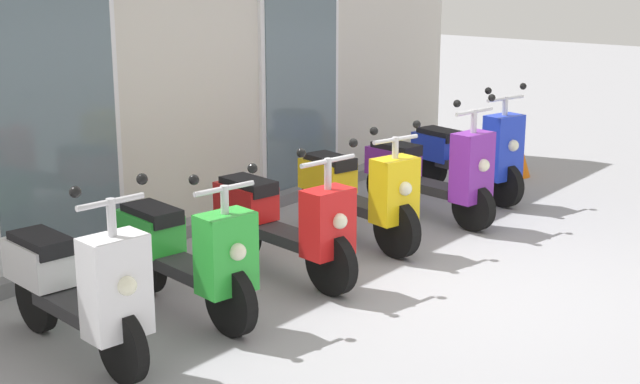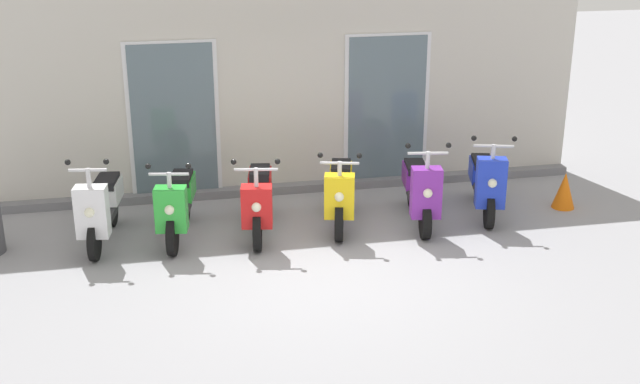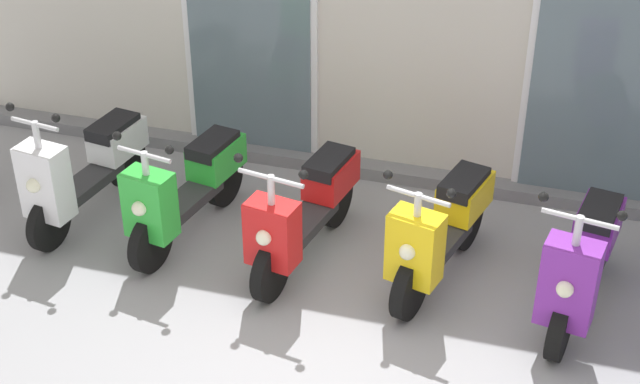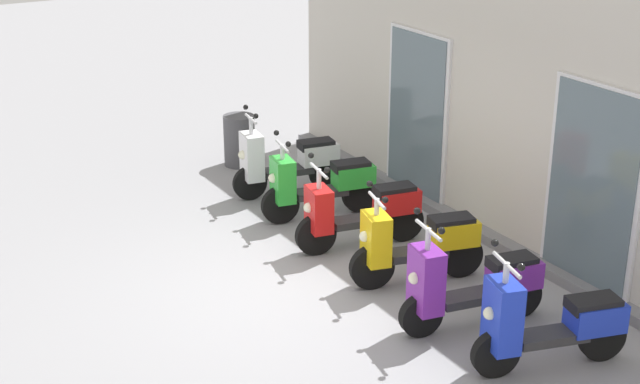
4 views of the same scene
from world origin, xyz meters
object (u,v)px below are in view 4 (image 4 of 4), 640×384
scooter_purple (470,284)px  trash_bin (239,140)px  scooter_blue (548,323)px  scooter_green (320,184)px  scooter_white (285,160)px  scooter_red (360,211)px  scooter_yellow (416,243)px

scooter_purple → trash_bin: (-5.56, 0.14, -0.09)m
scooter_blue → trash_bin: bearing=179.8°
scooter_green → scooter_white: bearing=179.2°
scooter_white → scooter_green: size_ratio=0.99×
scooter_red → scooter_purple: scooter_purple is taller
scooter_green → scooter_yellow: size_ratio=1.03×
scooter_white → scooter_blue: (5.12, -0.03, -0.02)m
scooter_blue → scooter_yellow: bearing=179.9°
scooter_blue → scooter_red: bearing=-179.5°
scooter_red → scooter_blue: scooter_blue is taller
trash_bin → scooter_blue: bearing=-0.2°
scooter_yellow → trash_bin: size_ratio=2.00×
scooter_yellow → scooter_red: bearing=-178.5°
scooter_green → scooter_blue: scooter_blue is taller
scooter_purple → scooter_blue: scooter_purple is taller
scooter_red → scooter_yellow: (1.09, 0.03, 0.01)m
scooter_yellow → scooter_white: bearing=179.4°
scooter_white → scooter_red: 1.99m
scooter_white → scooter_red: (1.99, -0.06, -0.03)m
scooter_white → scooter_purple: 4.14m
scooter_green → trash_bin: bearing=-180.0°
scooter_purple → trash_bin: size_ratio=2.06×
scooter_green → scooter_yellow: scooter_green is taller
scooter_red → trash_bin: 3.41m
scooter_red → scooter_blue: bearing=0.5°
scooter_blue → scooter_green: bearing=179.7°
scooter_red → scooter_blue: size_ratio=1.07×
scooter_purple → scooter_yellow: bearing=173.5°
scooter_red → trash_bin: scooter_red is taller
scooter_yellow → scooter_purple: scooter_purple is taller
scooter_purple → scooter_blue: (0.98, 0.12, 0.00)m
scooter_green → scooter_purple: (3.19, -0.14, 0.00)m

